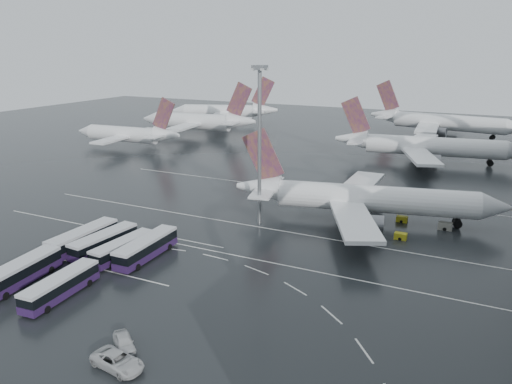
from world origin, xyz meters
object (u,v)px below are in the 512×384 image
at_px(airliner_main, 362,199).
at_px(bus_row_near_c, 123,248).
at_px(airliner_gate_b, 424,147).
at_px(bus_row_far_a, 20,272).
at_px(jet_remote_mid, 199,122).
at_px(van_curve_b, 124,342).
at_px(bus_row_near_b, 104,241).
at_px(gse_cart_belly_b, 445,226).
at_px(bus_row_near_d, 146,248).
at_px(van_curve_a, 118,361).
at_px(gse_cart_belly_e, 402,219).
at_px(jet_remote_far, 226,112).
at_px(floodlight_mast, 260,127).
at_px(gse_cart_belly_a, 401,236).
at_px(jet_remote_west, 129,135).
at_px(bus_row_far_c, 60,286).
at_px(bus_row_near_a, 83,238).
at_px(airliner_gate_c, 440,122).

bearing_deg(airliner_main, bus_row_near_c, -143.34).
relative_size(airliner_gate_b, bus_row_far_a, 3.89).
bearing_deg(jet_remote_mid, van_curve_b, 113.28).
distance_m(jet_remote_mid, van_curve_b, 143.16).
xyz_separation_m(airliner_main, bus_row_far_a, (-37.40, -49.31, -2.62)).
distance_m(bus_row_near_b, bus_row_far_a, 14.89).
bearing_deg(gse_cart_belly_b, bus_row_far_a, -136.05).
relative_size(bus_row_near_d, gse_cart_belly_b, 5.52).
xyz_separation_m(jet_remote_mid, van_curve_a, (70.73, -128.55, -4.56)).
height_order(bus_row_far_a, gse_cart_belly_e, bus_row_far_a).
height_order(bus_row_near_c, gse_cart_belly_b, bus_row_near_c).
bearing_deg(van_curve_a, bus_row_far_a, 78.10).
relative_size(jet_remote_far, floodlight_mast, 1.57).
relative_size(bus_row_near_b, van_curve_a, 2.10).
distance_m(airliner_gate_b, jet_remote_far, 99.75).
bearing_deg(gse_cart_belly_a, jet_remote_west, 155.46).
bearing_deg(bus_row_near_b, bus_row_far_c, -154.08).
height_order(van_curve_a, floodlight_mast, floodlight_mast).
bearing_deg(bus_row_far_c, van_curve_a, -120.83).
xyz_separation_m(bus_row_near_c, bus_row_far_c, (1.28, -14.37, 0.04)).
bearing_deg(bus_row_near_c, van_curve_a, -136.73).
bearing_deg(gse_cart_belly_e, bus_row_near_d, -133.30).
xyz_separation_m(bus_row_near_a, bus_row_near_b, (4.03, 0.66, -0.12)).
bearing_deg(gse_cart_belly_b, van_curve_a, -114.00).
xyz_separation_m(jet_remote_far, floodlight_mast, (70.24, -111.19, 13.58)).
relative_size(airliner_gate_b, airliner_gate_c, 0.95).
bearing_deg(van_curve_b, bus_row_near_a, 90.58).
xyz_separation_m(bus_row_near_b, bus_row_near_d, (8.26, 0.87, 0.09)).
height_order(bus_row_far_c, van_curve_a, bus_row_far_c).
bearing_deg(bus_row_near_c, floodlight_mast, -23.44).
distance_m(jet_remote_west, gse_cart_belly_a, 109.48).
relative_size(jet_remote_mid, bus_row_near_d, 3.48).
height_order(airliner_gate_c, jet_remote_far, jet_remote_far).
height_order(bus_row_far_a, gse_cart_belly_a, bus_row_far_a).
xyz_separation_m(jet_remote_west, gse_cart_belly_e, (98.01, -35.85, -4.01)).
height_order(bus_row_near_c, van_curve_b, bus_row_near_c).
bearing_deg(van_curve_b, floodlight_mast, 44.03).
relative_size(airliner_gate_c, bus_row_near_c, 4.59).
bearing_deg(bus_row_near_d, van_curve_a, -150.13).
height_order(airliner_gate_c, bus_row_near_d, airliner_gate_c).
xyz_separation_m(bus_row_far_a, floodlight_mast, (19.94, 38.91, 17.15)).
bearing_deg(bus_row_far_a, gse_cart_belly_a, -54.10).
bearing_deg(van_curve_a, airliner_main, -3.10).
distance_m(bus_row_near_c, van_curve_a, 30.23).
bearing_deg(bus_row_near_b, van_curve_a, -130.99).
xyz_separation_m(airliner_main, jet_remote_west, (-90.40, 38.60, 0.09)).
xyz_separation_m(bus_row_near_b, bus_row_far_a, (-2.37, -14.71, 0.09)).
relative_size(airliner_gate_b, gse_cart_belly_a, 25.17).
xyz_separation_m(airliner_gate_b, bus_row_near_c, (-33.59, -95.08, -3.09)).
relative_size(jet_remote_far, gse_cart_belly_b, 18.82).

